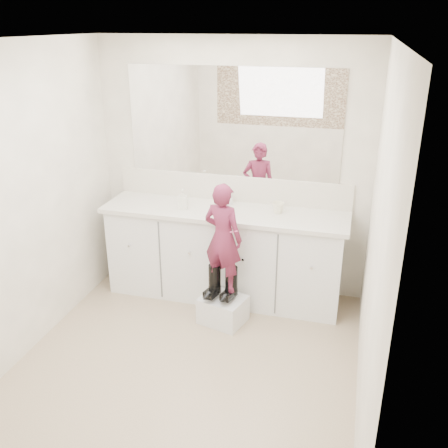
% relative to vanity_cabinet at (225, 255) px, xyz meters
% --- Properties ---
extents(floor, '(3.00, 3.00, 0.00)m').
position_rel_vanity_cabinet_xyz_m(floor, '(0.00, -1.23, -0.42)').
color(floor, '#8B705B').
rests_on(floor, ground).
extents(ceiling, '(3.00, 3.00, 0.00)m').
position_rel_vanity_cabinet_xyz_m(ceiling, '(0.00, -1.23, 1.97)').
color(ceiling, white).
rests_on(ceiling, wall_back).
extents(wall_back, '(2.60, 0.00, 2.60)m').
position_rel_vanity_cabinet_xyz_m(wall_back, '(0.00, 0.27, 0.77)').
color(wall_back, beige).
rests_on(wall_back, floor).
extents(wall_front, '(2.60, 0.00, 2.60)m').
position_rel_vanity_cabinet_xyz_m(wall_front, '(0.00, -2.73, 0.77)').
color(wall_front, beige).
rests_on(wall_front, floor).
extents(wall_left, '(0.00, 3.00, 3.00)m').
position_rel_vanity_cabinet_xyz_m(wall_left, '(-1.30, -1.23, 0.78)').
color(wall_left, beige).
rests_on(wall_left, floor).
extents(wall_right, '(0.00, 3.00, 3.00)m').
position_rel_vanity_cabinet_xyz_m(wall_right, '(1.30, -1.23, 0.78)').
color(wall_right, beige).
rests_on(wall_right, floor).
extents(vanity_cabinet, '(2.20, 0.55, 0.85)m').
position_rel_vanity_cabinet_xyz_m(vanity_cabinet, '(0.00, 0.00, 0.00)').
color(vanity_cabinet, silver).
rests_on(vanity_cabinet, floor).
extents(countertop, '(2.28, 0.58, 0.04)m').
position_rel_vanity_cabinet_xyz_m(countertop, '(0.00, -0.01, 0.45)').
color(countertop, beige).
rests_on(countertop, vanity_cabinet).
extents(backsplash, '(2.28, 0.03, 0.25)m').
position_rel_vanity_cabinet_xyz_m(backsplash, '(0.00, 0.26, 0.59)').
color(backsplash, beige).
rests_on(backsplash, countertop).
extents(mirror, '(2.00, 0.02, 1.00)m').
position_rel_vanity_cabinet_xyz_m(mirror, '(0.00, 0.26, 1.22)').
color(mirror, white).
rests_on(mirror, wall_back).
extents(dot_panel, '(2.00, 0.01, 1.20)m').
position_rel_vanity_cabinet_xyz_m(dot_panel, '(0.00, -2.71, 1.22)').
color(dot_panel, '#472819').
rests_on(dot_panel, wall_front).
extents(faucet, '(0.08, 0.08, 0.10)m').
position_rel_vanity_cabinet_xyz_m(faucet, '(0.00, 0.15, 0.52)').
color(faucet, silver).
rests_on(faucet, countertop).
extents(cup, '(0.11, 0.11, 0.10)m').
position_rel_vanity_cabinet_xyz_m(cup, '(0.49, 0.04, 0.52)').
color(cup, '#EEE6BE').
rests_on(cup, countertop).
extents(soap_bottle, '(0.10, 0.10, 0.18)m').
position_rel_vanity_cabinet_xyz_m(soap_bottle, '(-0.38, -0.07, 0.56)').
color(soap_bottle, silver).
rests_on(soap_bottle, countertop).
extents(step_stool, '(0.44, 0.40, 0.24)m').
position_rel_vanity_cabinet_xyz_m(step_stool, '(0.12, -0.48, -0.31)').
color(step_stool, silver).
rests_on(step_stool, floor).
extents(boot_left, '(0.16, 0.23, 0.31)m').
position_rel_vanity_cabinet_xyz_m(boot_left, '(0.04, -0.48, -0.03)').
color(boot_left, black).
rests_on(boot_left, step_stool).
extents(boot_right, '(0.16, 0.23, 0.31)m').
position_rel_vanity_cabinet_xyz_m(boot_right, '(0.19, -0.48, -0.03)').
color(boot_right, black).
rests_on(boot_right, step_stool).
extents(toddler, '(0.40, 0.31, 0.96)m').
position_rel_vanity_cabinet_xyz_m(toddler, '(0.12, -0.48, 0.39)').
color(toddler, '#9E305C').
rests_on(toddler, step_stool).
extents(toothbrush, '(0.13, 0.05, 0.06)m').
position_rel_vanity_cabinet_xyz_m(toothbrush, '(0.19, -0.50, 0.46)').
color(toothbrush, pink).
rests_on(toothbrush, toddler).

